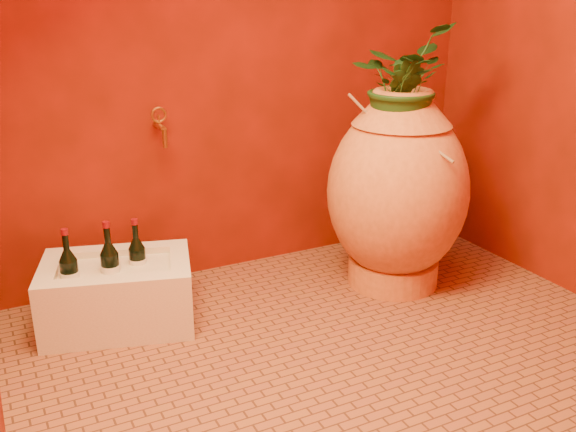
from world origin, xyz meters
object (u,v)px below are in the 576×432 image
wine_bottle_b (138,261)px  wall_tap (160,125)px  wine_bottle_a (70,275)px  stone_basin (118,294)px  wine_bottle_c (111,268)px  amphora (397,191)px

wine_bottle_b → wall_tap: wall_tap is taller
wall_tap → wine_bottle_b: bearing=-129.2°
wine_bottle_a → stone_basin: bearing=0.2°
wine_bottle_c → stone_basin: bearing=39.5°
wine_bottle_a → wall_tap: size_ratio=1.81×
amphora → wine_bottle_c: amphora is taller
amphora → wine_bottle_b: amphora is taller
amphora → wine_bottle_c: (-1.32, 0.17, -0.20)m
wine_bottle_b → wine_bottle_c: wine_bottle_c is taller
wall_tap → amphora: bearing=-25.1°
stone_basin → wall_tap: 0.77m
wine_bottle_b → wall_tap: (0.21, 0.26, 0.53)m
amphora → wall_tap: size_ratio=5.53×
wine_bottle_a → wine_bottle_c: 0.16m
wine_bottle_b → wine_bottle_a: bearing=-176.8°
wine_bottle_a → wine_bottle_c: bearing=-6.5°
wine_bottle_b → stone_basin: bearing=-171.2°
stone_basin → wall_tap: size_ratio=4.13×
stone_basin → wine_bottle_c: 0.14m
wine_bottle_a → wine_bottle_b: 0.28m
amphora → wine_bottle_b: size_ratio=3.16×
amphora → wine_bottle_b: (-1.19, 0.21, -0.21)m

